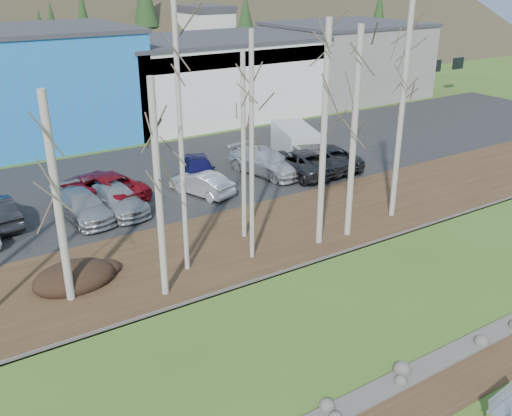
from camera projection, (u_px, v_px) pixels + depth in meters
dirt_strip at (442, 390)px, 17.75m from camera, size 80.00×1.80×0.03m
near_bank_rocks at (417, 373)px, 18.53m from camera, size 80.00×0.80×0.50m
river at (335, 314)px, 21.71m from camera, size 80.00×8.00×0.90m
far_bank_rocks at (274, 270)px, 24.89m from camera, size 80.00×0.80×0.46m
far_bank at (236, 242)px, 27.34m from camera, size 80.00×7.00×0.15m
parking_lot at (149, 180)px, 35.48m from camera, size 80.00×14.00×0.14m
building_white at (209, 76)px, 51.06m from camera, size 18.36×12.24×6.80m
building_grey at (345, 59)px, 59.01m from camera, size 14.28×12.24×7.30m
bench_intact at (507, 403)px, 16.67m from camera, size 1.65×0.64×0.80m
dirt_mound at (74, 276)px, 23.42m from camera, size 3.38×2.38×0.66m
birch_2 at (57, 202)px, 20.88m from camera, size 0.31×0.31×8.25m
birch_3 at (181, 145)px, 22.62m from camera, size 0.20×0.20×11.09m
birch_4 at (159, 193)px, 21.20m from camera, size 0.27×0.27×8.61m
birch_5 at (244, 149)px, 26.09m from camera, size 0.22×0.22×8.82m
birch_6 at (252, 152)px, 23.87m from camera, size 0.20×0.20×9.88m
birch_7 at (324, 138)px, 25.19m from camera, size 0.29×0.29×10.21m
birch_8 at (354, 136)px, 26.09m from camera, size 0.29×0.29×9.87m
birch_9 at (401, 114)px, 28.10m from camera, size 0.23×0.23×10.81m
birch_10 at (402, 114)px, 28.13m from camera, size 0.23×0.23×10.81m
car_2 at (103, 186)px, 31.90m from camera, size 4.37×6.34×1.61m
car_3 at (117, 199)px, 30.43m from camera, size 2.51×5.07×1.42m
car_4 at (199, 169)px, 34.81m from camera, size 3.30×4.87×1.54m
car_5 at (202, 184)px, 32.73m from camera, size 2.63×4.28×1.33m
car_6 at (299, 162)px, 36.12m from camera, size 2.69×5.71×1.58m
car_7 at (266, 162)px, 36.04m from camera, size 3.25×5.80×1.59m
car_8 at (323, 157)px, 37.10m from camera, size 2.69×5.71×1.58m
car_9 at (82, 206)px, 29.51m from camera, size 2.51×5.07×1.42m
van_white at (297, 145)px, 38.34m from camera, size 3.81×5.63×2.28m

